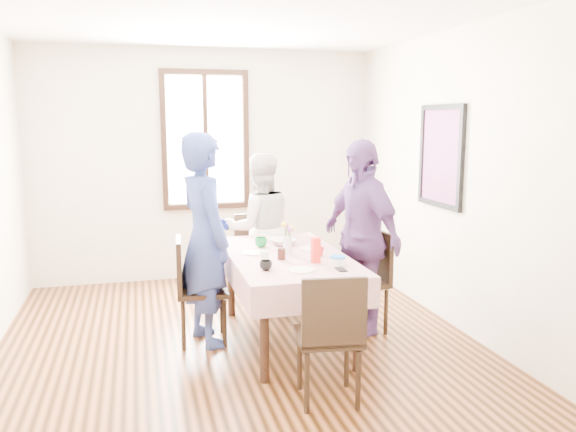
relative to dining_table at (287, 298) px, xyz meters
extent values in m
plane|color=black|center=(-0.41, -0.03, -0.38)|extent=(4.50, 4.50, 0.00)
plane|color=beige|center=(-0.41, 2.22, 0.98)|extent=(4.00, 0.00, 4.00)
plane|color=beige|center=(1.59, -0.03, 0.98)|extent=(0.00, 4.50, 4.50)
cube|color=black|center=(-0.41, 2.20, 1.27)|extent=(1.02, 0.06, 1.62)
cube|color=white|center=(-0.41, 2.21, 1.27)|extent=(0.90, 0.02, 1.50)
cube|color=red|center=(1.57, 0.27, 1.18)|extent=(0.04, 0.76, 0.96)
cube|color=black|center=(0.00, 0.00, 0.00)|extent=(0.84, 1.62, 0.75)
cube|color=#5F0616|center=(0.00, 0.00, 0.38)|extent=(0.96, 1.74, 0.01)
cube|color=black|center=(-0.70, 0.15, 0.08)|extent=(0.45, 0.45, 0.91)
cube|color=black|center=(0.70, 0.05, 0.08)|extent=(0.45, 0.45, 0.91)
cube|color=black|center=(0.00, 1.11, 0.08)|extent=(0.48, 0.48, 0.91)
cube|color=black|center=(0.00, -1.11, 0.08)|extent=(0.47, 0.47, 0.91)
imported|color=navy|center=(-0.68, 0.15, 0.52)|extent=(0.59, 0.75, 1.79)
imported|color=beige|center=(0.00, 1.09, 0.40)|extent=(0.77, 0.61, 1.56)
imported|color=#5E3B78|center=(0.68, 0.05, 0.49)|extent=(0.67, 1.09, 1.73)
imported|color=black|center=(-0.28, -0.46, 0.42)|extent=(0.11, 0.11, 0.07)
imported|color=red|center=(0.25, -0.13, 0.43)|extent=(0.10, 0.10, 0.08)
imported|color=#0C7226|center=(-0.15, 0.33, 0.43)|extent=(0.15, 0.15, 0.09)
imported|color=white|center=(0.07, 0.37, 0.41)|extent=(0.26, 0.26, 0.06)
cube|color=red|center=(0.15, -0.33, 0.49)|extent=(0.06, 0.06, 0.20)
cylinder|color=white|center=(0.30, -0.45, 0.42)|extent=(0.12, 0.12, 0.06)
cylinder|color=black|center=(-0.09, -0.16, 0.43)|extent=(0.07, 0.07, 0.09)
cylinder|color=silver|center=(-0.24, -0.24, 0.44)|extent=(0.07, 0.07, 0.10)
cube|color=black|center=(0.27, -0.60, 0.39)|extent=(0.07, 0.13, 0.01)
cylinder|color=silver|center=(0.02, 0.03, 0.46)|extent=(0.08, 0.08, 0.15)
cylinder|color=white|center=(-0.26, 0.10, 0.39)|extent=(0.20, 0.20, 0.01)
cylinder|color=white|center=(0.26, 0.13, 0.39)|extent=(0.20, 0.20, 0.01)
cylinder|color=white|center=(0.02, 0.64, 0.39)|extent=(0.20, 0.20, 0.01)
cylinder|color=white|center=(-0.03, -0.55, 0.39)|extent=(0.20, 0.20, 0.01)
cylinder|color=blue|center=(0.30, -0.45, 0.45)|extent=(0.12, 0.12, 0.01)
camera|label=1|loc=(-1.20, -4.59, 1.52)|focal=35.81mm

